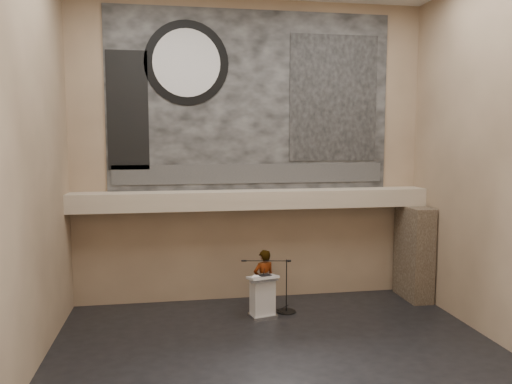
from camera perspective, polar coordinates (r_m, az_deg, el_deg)
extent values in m
plane|color=black|center=(11.33, 2.84, -18.09)|extent=(10.00, 10.00, 0.00)
cube|color=#7F6850|center=(14.27, -0.54, 4.53)|extent=(10.00, 0.02, 8.50)
cube|color=#7F6850|center=(6.50, 10.64, 2.54)|extent=(10.00, 0.02, 8.50)
cube|color=#7F6850|center=(10.46, -24.90, 3.39)|extent=(0.02, 8.00, 8.50)
cube|color=#7F6850|center=(12.42, 26.14, 3.68)|extent=(0.02, 8.00, 8.50)
cube|color=tan|center=(13.97, -0.27, -0.85)|extent=(10.00, 0.80, 0.50)
cylinder|color=#B2893D|center=(13.79, -6.82, -2.15)|extent=(0.04, 0.04, 0.06)
cylinder|color=#B2893D|center=(14.39, 7.25, -1.82)|extent=(0.04, 0.04, 0.06)
cube|color=black|center=(14.27, -0.52, 10.36)|extent=(8.00, 0.05, 5.00)
cube|color=#303030|center=(14.23, -0.49, 2.11)|extent=(7.76, 0.02, 0.55)
cylinder|color=black|center=(14.17, -7.94, 14.40)|extent=(2.30, 0.02, 2.30)
cylinder|color=silver|center=(14.15, -7.94, 14.41)|extent=(1.84, 0.02, 1.84)
cube|color=black|center=(14.81, 8.87, 10.52)|extent=(2.60, 0.02, 3.60)
cube|color=black|center=(14.08, -14.46, 9.00)|extent=(1.10, 0.02, 3.20)
cube|color=#3E3226|center=(15.28, 17.61, -6.62)|extent=(0.60, 1.40, 2.70)
cube|color=silver|center=(13.44, 0.75, -13.92)|extent=(0.76, 0.64, 0.08)
cube|color=silver|center=(13.27, 0.75, -11.81)|extent=(0.66, 0.52, 0.96)
cube|color=silver|center=(13.10, 0.77, -9.72)|extent=(0.84, 0.68, 0.13)
cube|color=black|center=(13.09, 1.07, -9.51)|extent=(0.33, 0.30, 0.04)
cube|color=white|center=(13.06, 0.05, -9.62)|extent=(0.29, 0.33, 0.00)
imported|color=beige|center=(13.68, 0.90, -10.05)|extent=(0.70, 0.56, 1.67)
cylinder|color=black|center=(13.83, 3.48, -13.46)|extent=(0.52, 0.52, 0.02)
cylinder|color=black|center=(13.61, 3.50, -10.64)|extent=(0.03, 0.03, 1.44)
cylinder|color=black|center=(13.41, 1.07, -7.87)|extent=(1.25, 0.24, 0.02)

